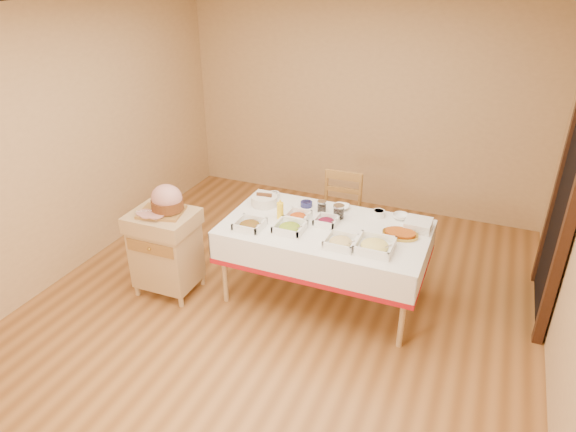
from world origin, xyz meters
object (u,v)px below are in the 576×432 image
object	(u,v)px
plate_stack	(418,225)
brass_platter	(400,234)
mustard_bottle	(280,210)
dining_table	(325,242)
butcher_cart	(166,247)
preserve_jar_right	(339,212)
bread_basket	(264,200)
dining_chair	(339,217)
ham_on_board	(166,201)
preserve_jar_left	(322,207)

from	to	relation	value
plate_stack	brass_platter	size ratio (longest dim) A/B	0.72
plate_stack	mustard_bottle	bearing A→B (deg)	-166.71
dining_table	butcher_cart	size ratio (longest dim) A/B	2.19
preserve_jar_right	brass_platter	world-z (taller)	preserve_jar_right
bread_basket	dining_chair	bearing A→B (deg)	41.92
dining_chair	plate_stack	size ratio (longest dim) A/B	4.18
butcher_cart	mustard_bottle	bearing A→B (deg)	24.97
butcher_cart	mustard_bottle	world-z (taller)	mustard_bottle
ham_on_board	preserve_jar_right	xyz separation A→B (m)	(1.43, 0.63, -0.13)
ham_on_board	preserve_jar_left	xyz separation A→B (m)	(1.24, 0.70, -0.14)
dining_chair	plate_stack	xyz separation A→B (m)	(0.87, -0.46, 0.31)
plate_stack	brass_platter	bearing A→B (deg)	-122.12
preserve_jar_right	bread_basket	bearing A→B (deg)	-179.54
dining_table	bread_basket	world-z (taller)	bread_basket
butcher_cart	plate_stack	xyz separation A→B (m)	(2.18, 0.74, 0.33)
dining_chair	brass_platter	distance (m)	1.03
preserve_jar_right	bread_basket	distance (m)	0.75
mustard_bottle	dining_table	bearing A→B (deg)	1.56
bread_basket	ham_on_board	bearing A→B (deg)	-137.28
preserve_jar_left	preserve_jar_right	bearing A→B (deg)	-19.51
butcher_cart	brass_platter	xyz separation A→B (m)	(2.07, 0.55, 0.31)
butcher_cart	mustard_bottle	distance (m)	1.14
dining_table	preserve_jar_left	world-z (taller)	preserve_jar_left
ham_on_board	dining_table	bearing A→B (deg)	17.57
ham_on_board	preserve_jar_right	world-z (taller)	ham_on_board
butcher_cart	ham_on_board	world-z (taller)	ham_on_board
butcher_cart	ham_on_board	distance (m)	0.48
preserve_jar_left	brass_platter	bearing A→B (deg)	-13.02
preserve_jar_left	bread_basket	xyz separation A→B (m)	(-0.56, -0.07, -0.00)
mustard_bottle	plate_stack	bearing A→B (deg)	13.29
dining_table	preserve_jar_right	distance (m)	0.30
dining_table	ham_on_board	xyz separation A→B (m)	(-1.37, -0.43, 0.35)
ham_on_board	brass_platter	distance (m)	2.10
bread_basket	brass_platter	size ratio (longest dim) A/B	0.81
preserve_jar_right	plate_stack	size ratio (longest dim) A/B	0.58
brass_platter	plate_stack	bearing A→B (deg)	57.88
dining_table	preserve_jar_right	bearing A→B (deg)	73.95
dining_table	plate_stack	bearing A→B (deg)	19.52
butcher_cart	brass_platter	world-z (taller)	butcher_cart
dining_chair	mustard_bottle	distance (m)	0.89
dining_chair	plate_stack	world-z (taller)	dining_chair
plate_stack	preserve_jar_right	bearing A→B (deg)	-174.07
brass_platter	preserve_jar_right	bearing A→B (deg)	169.10
butcher_cart	plate_stack	size ratio (longest dim) A/B	3.68
ham_on_board	mustard_bottle	distance (m)	1.03
plate_stack	brass_platter	distance (m)	0.22
preserve_jar_right	brass_platter	distance (m)	0.61
mustard_bottle	brass_platter	size ratio (longest dim) A/B	0.63
butcher_cart	preserve_jar_right	distance (m)	1.65
ham_on_board	butcher_cart	bearing A→B (deg)	-141.89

